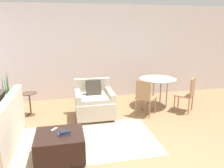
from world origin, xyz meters
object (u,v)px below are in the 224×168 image
(book_stack, at_px, (64,132))
(tv_remote_primary, at_px, (62,131))
(armchair, at_px, (94,102))
(tv_remote_secondary, at_px, (54,129))
(side_table, at_px, (30,100))
(dining_chair_near_right, at_px, (188,92))
(potted_plant, at_px, (9,106))
(dining_table, at_px, (158,82))
(ottoman, at_px, (60,145))
(dining_chair_near_left, at_px, (145,95))

(book_stack, relative_size, tv_remote_primary, 1.37)
(tv_remote_primary, bearing_deg, book_stack, -72.14)
(armchair, height_order, tv_remote_secondary, armchair)
(book_stack, height_order, tv_remote_primary, book_stack)
(side_table, distance_m, dining_chair_near_right, 3.96)
(potted_plant, height_order, dining_chair_near_right, potted_plant)
(book_stack, bearing_deg, dining_chair_near_right, 25.34)
(dining_table, bearing_deg, tv_remote_secondary, -145.53)
(ottoman, distance_m, side_table, 2.18)
(potted_plant, relative_size, dining_chair_near_left, 1.32)
(ottoman, relative_size, tv_remote_primary, 5.10)
(tv_remote_secondary, height_order, dining_table, dining_table)
(dining_table, relative_size, dining_chair_near_right, 1.11)
(potted_plant, relative_size, dining_table, 1.19)
(dining_table, xyz_separation_m, dining_chair_near_right, (0.58, -0.58, -0.15))
(tv_remote_secondary, relative_size, dining_table, 0.13)
(tv_remote_primary, height_order, side_table, side_table)
(book_stack, xyz_separation_m, tv_remote_primary, (-0.04, 0.11, -0.02))
(ottoman, distance_m, dining_table, 3.31)
(dining_chair_near_left, bearing_deg, ottoman, -144.34)
(tv_remote_primary, xyz_separation_m, dining_table, (2.54, 1.93, 0.21))
(ottoman, xyz_separation_m, tv_remote_secondary, (-0.09, 0.18, 0.21))
(ottoman, relative_size, book_stack, 3.72)
(book_stack, bearing_deg, tv_remote_secondary, 129.72)
(book_stack, distance_m, dining_chair_near_right, 3.41)
(side_table, relative_size, dining_chair_near_left, 0.64)
(tv_remote_primary, bearing_deg, dining_chair_near_right, 23.37)
(armchair, xyz_separation_m, tv_remote_secondary, (-0.88, -1.44, 0.10))
(armchair, bearing_deg, tv_remote_secondary, -121.33)
(armchair, bearing_deg, dining_table, 12.33)
(armchair, bearing_deg, side_table, 164.77)
(book_stack, height_order, potted_plant, potted_plant)
(tv_remote_primary, bearing_deg, side_table, 112.02)
(side_table, bearing_deg, armchair, -15.23)
(ottoman, bearing_deg, armchair, 64.08)
(tv_remote_primary, height_order, potted_plant, potted_plant)
(tv_remote_primary, distance_m, tv_remote_secondary, 0.16)
(book_stack, xyz_separation_m, dining_table, (2.50, 2.04, 0.19))
(ottoman, height_order, tv_remote_secondary, tv_remote_secondary)
(potted_plant, xyz_separation_m, side_table, (0.48, 0.00, 0.12))
(tv_remote_primary, distance_m, dining_chair_near_right, 3.40)
(ottoman, xyz_separation_m, book_stack, (0.08, -0.02, 0.24))
(ottoman, relative_size, dining_chair_near_right, 0.87)
(armchair, distance_m, dining_table, 1.86)
(book_stack, bearing_deg, armchair, 66.74)
(tv_remote_secondary, relative_size, potted_plant, 0.11)
(tv_remote_primary, distance_m, dining_chair_near_left, 2.38)
(armchair, bearing_deg, potted_plant, 168.38)
(potted_plant, bearing_deg, book_stack, -57.58)
(armchair, xyz_separation_m, dining_chair_near_left, (1.22, -0.19, 0.15))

